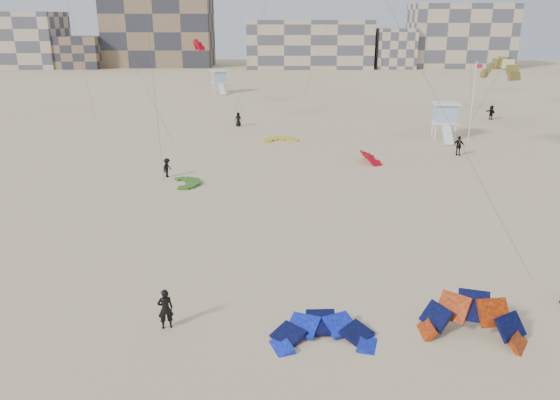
{
  "coord_description": "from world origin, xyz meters",
  "views": [
    {
      "loc": [
        2.63,
        -18.62,
        12.44
      ],
      "look_at": [
        2.59,
        6.0,
        4.21
      ],
      "focal_mm": 35.0,
      "sensor_mm": 36.0,
      "label": 1
    }
  ],
  "objects_px": {
    "kite_ground_blue": "(323,341)",
    "kitesurfer_main": "(165,309)",
    "lifeguard_tower_near": "(445,121)",
    "kite_ground_orange": "(471,337)"
  },
  "relations": [
    {
      "from": "kite_ground_blue",
      "to": "kitesurfer_main",
      "type": "xyz_separation_m",
      "value": [
        -6.56,
        0.99,
        0.9
      ]
    },
    {
      "from": "kitesurfer_main",
      "to": "lifeguard_tower_near",
      "type": "xyz_separation_m",
      "value": [
        22.52,
        38.39,
        1.02
      ]
    },
    {
      "from": "kitesurfer_main",
      "to": "lifeguard_tower_near",
      "type": "relative_size",
      "value": 0.33
    },
    {
      "from": "kite_ground_blue",
      "to": "lifeguard_tower_near",
      "type": "xyz_separation_m",
      "value": [
        15.96,
        39.38,
        1.91
      ]
    },
    {
      "from": "lifeguard_tower_near",
      "to": "kite_ground_blue",
      "type": "bearing_deg",
      "value": -105.63
    },
    {
      "from": "kitesurfer_main",
      "to": "lifeguard_tower_near",
      "type": "bearing_deg",
      "value": -138.08
    },
    {
      "from": "kite_ground_blue",
      "to": "kite_ground_orange",
      "type": "distance_m",
      "value": 6.1
    },
    {
      "from": "kite_ground_blue",
      "to": "lifeguard_tower_near",
      "type": "height_order",
      "value": "lifeguard_tower_near"
    },
    {
      "from": "kite_ground_orange",
      "to": "lifeguard_tower_near",
      "type": "height_order",
      "value": "lifeguard_tower_near"
    },
    {
      "from": "kite_ground_blue",
      "to": "kitesurfer_main",
      "type": "relative_size",
      "value": 2.35
    }
  ]
}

